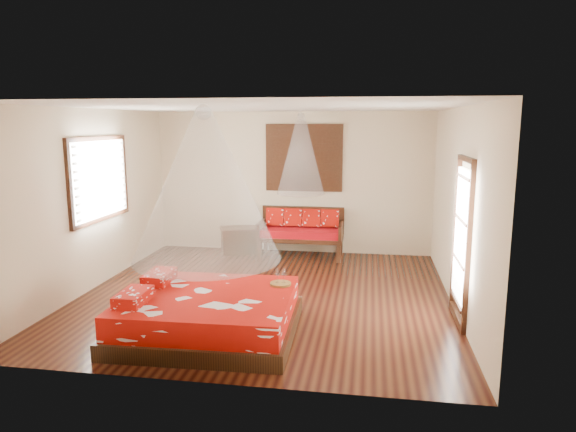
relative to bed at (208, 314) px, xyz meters
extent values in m
cube|color=black|center=(0.41, 1.55, -0.26)|extent=(5.50, 5.50, 0.02)
cube|color=white|center=(0.41, 1.55, 2.56)|extent=(5.50, 5.50, 0.02)
cube|color=beige|center=(-2.35, 1.55, 1.15)|extent=(0.02, 5.50, 2.80)
cube|color=beige|center=(3.17, 1.55, 1.15)|extent=(0.02, 5.50, 2.80)
cube|color=beige|center=(0.41, 4.31, 1.15)|extent=(5.50, 0.02, 2.80)
cube|color=beige|center=(0.41, -1.21, 1.15)|extent=(5.50, 0.02, 2.80)
cube|color=black|center=(0.02, 0.00, -0.15)|extent=(2.17, 1.97, 0.20)
cube|color=#970C04|center=(0.02, 0.00, 0.10)|extent=(2.06, 1.87, 0.30)
cube|color=#970C04|center=(-0.76, -0.42, 0.32)|extent=(0.32, 0.56, 0.14)
cube|color=#970C04|center=(-0.78, 0.38, 0.32)|extent=(0.32, 0.56, 0.14)
cube|color=black|center=(-0.11, 3.54, -0.04)|extent=(0.08, 0.08, 0.42)
cube|color=black|center=(1.40, 3.54, -0.04)|extent=(0.08, 0.08, 0.42)
cube|color=black|center=(-0.11, 4.15, -0.04)|extent=(0.08, 0.08, 0.42)
cube|color=black|center=(1.40, 4.15, -0.04)|extent=(0.08, 0.08, 0.42)
cube|color=black|center=(0.64, 3.85, 0.13)|extent=(1.63, 0.73, 0.08)
cube|color=#990511|center=(0.64, 3.85, 0.24)|extent=(1.57, 0.67, 0.14)
cube|color=black|center=(0.64, 4.17, 0.42)|extent=(1.63, 0.06, 0.55)
cube|color=black|center=(-0.13, 3.85, 0.29)|extent=(0.06, 0.73, 0.30)
cube|color=black|center=(1.42, 3.85, 0.29)|extent=(0.06, 0.73, 0.30)
cube|color=#970C04|center=(0.10, 4.05, 0.48)|extent=(0.34, 0.19, 0.36)
cube|color=#970C04|center=(0.46, 4.05, 0.48)|extent=(0.34, 0.19, 0.36)
cube|color=#970C04|center=(0.83, 4.05, 0.48)|extent=(0.34, 0.19, 0.36)
cube|color=#970C04|center=(1.19, 4.05, 0.48)|extent=(0.34, 0.19, 0.36)
cube|color=black|center=(-0.62, 4.00, -0.02)|extent=(0.83, 0.72, 0.46)
cube|color=black|center=(-0.62, 4.00, 0.23)|extent=(0.89, 0.77, 0.05)
cube|color=black|center=(0.64, 4.27, 1.65)|extent=(1.52, 0.06, 1.32)
cube|color=black|center=(0.64, 4.26, 1.65)|extent=(1.35, 0.04, 1.10)
cube|color=black|center=(-2.31, 1.75, 1.45)|extent=(0.08, 1.74, 1.34)
cube|color=white|center=(-2.27, 1.75, 1.45)|extent=(0.04, 1.54, 1.10)
cube|color=black|center=(3.13, 0.95, 0.80)|extent=(0.08, 1.02, 2.16)
cube|color=white|center=(3.11, 0.95, 0.90)|extent=(0.03, 0.82, 1.70)
cylinder|color=brown|center=(0.83, 0.52, 0.26)|extent=(0.28, 0.28, 0.03)
cone|color=silver|center=(0.02, 0.00, 1.60)|extent=(1.79, 1.79, 1.80)
cone|color=silver|center=(0.64, 3.80, 1.75)|extent=(0.90, 0.90, 1.50)
camera|label=1|loc=(1.93, -5.79, 2.33)|focal=32.00mm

